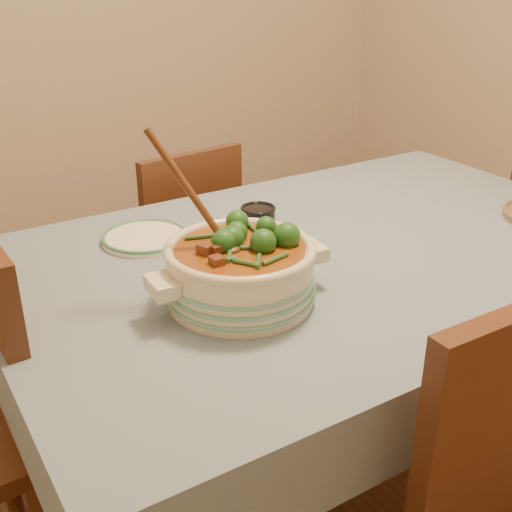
{
  "coord_description": "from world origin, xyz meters",
  "views": [
    {
      "loc": [
        -0.96,
        -1.16,
        1.43
      ],
      "look_at": [
        -0.32,
        -0.14,
        0.87
      ],
      "focal_mm": 45.0,
      "sensor_mm": 36.0,
      "label": 1
    }
  ],
  "objects_px": {
    "white_plate": "(145,237)",
    "chair_far": "(180,243)",
    "condiment_bowl": "(258,214)",
    "dining_table": "(332,279)",
    "stew_casserole": "(240,267)"
  },
  "relations": [
    {
      "from": "dining_table",
      "to": "white_plate",
      "type": "xyz_separation_m",
      "value": [
        -0.39,
        0.29,
        0.1
      ]
    },
    {
      "from": "dining_table",
      "to": "white_plate",
      "type": "height_order",
      "value": "white_plate"
    },
    {
      "from": "dining_table",
      "to": "condiment_bowl",
      "type": "xyz_separation_m",
      "value": [
        -0.08,
        0.24,
        0.12
      ]
    },
    {
      "from": "dining_table",
      "to": "stew_casserole",
      "type": "bearing_deg",
      "value": -161.96
    },
    {
      "from": "dining_table",
      "to": "stew_casserole",
      "type": "distance_m",
      "value": 0.4
    },
    {
      "from": "white_plate",
      "to": "condiment_bowl",
      "type": "relative_size",
      "value": 2.9
    },
    {
      "from": "white_plate",
      "to": "chair_far",
      "type": "distance_m",
      "value": 0.68
    },
    {
      "from": "chair_far",
      "to": "dining_table",
      "type": "bearing_deg",
      "value": 88.08
    },
    {
      "from": "white_plate",
      "to": "chair_far",
      "type": "xyz_separation_m",
      "value": [
        0.33,
        0.51,
        -0.29
      ]
    },
    {
      "from": "stew_casserole",
      "to": "white_plate",
      "type": "distance_m",
      "value": 0.42
    },
    {
      "from": "condiment_bowl",
      "to": "chair_far",
      "type": "distance_m",
      "value": 0.65
    },
    {
      "from": "dining_table",
      "to": "stew_casserole",
      "type": "xyz_separation_m",
      "value": [
        -0.34,
        -0.11,
        0.17
      ]
    },
    {
      "from": "condiment_bowl",
      "to": "chair_far",
      "type": "relative_size",
      "value": 0.12
    },
    {
      "from": "dining_table",
      "to": "white_plate",
      "type": "distance_m",
      "value": 0.5
    },
    {
      "from": "stew_casserole",
      "to": "chair_far",
      "type": "relative_size",
      "value": 0.48
    }
  ]
}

